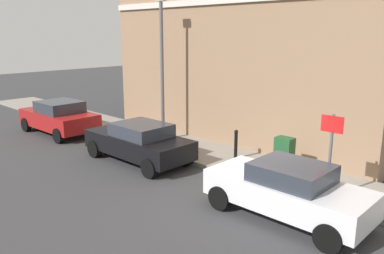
{
  "coord_description": "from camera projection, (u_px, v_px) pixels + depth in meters",
  "views": [
    {
      "loc": [
        -8.47,
        -5.54,
        4.46
      ],
      "look_at": [
        1.27,
        3.81,
        1.2
      ],
      "focal_mm": 36.38,
      "sensor_mm": 36.0,
      "label": 1
    }
  ],
  "objects": [
    {
      "name": "ground",
      "position": [
        260.0,
        199.0,
        10.72
      ],
      "size": [
        80.0,
        80.0,
        0.0
      ],
      "primitive_type": "plane",
      "color": "#38383A"
    },
    {
      "name": "sidewalk",
      "position": [
        166.0,
        142.0,
        16.13
      ],
      "size": [
        2.43,
        30.0,
        0.15
      ],
      "primitive_type": "cube",
      "color": "gray",
      "rests_on": "ground"
    },
    {
      "name": "corner_building",
      "position": [
        265.0,
        26.0,
        16.85
      ],
      "size": [
        6.27,
        12.46,
        9.52
      ],
      "color": "#937256",
      "rests_on": "ground"
    },
    {
      "name": "car_white",
      "position": [
        288.0,
        190.0,
        9.5
      ],
      "size": [
        1.78,
        4.03,
        1.42
      ],
      "rotation": [
        0.0,
        0.0,
        1.57
      ],
      "color": "silver",
      "rests_on": "ground"
    },
    {
      "name": "car_black",
      "position": [
        139.0,
        142.0,
        13.73
      ],
      "size": [
        1.88,
        4.22,
        1.41
      ],
      "rotation": [
        0.0,
        0.0,
        1.58
      ],
      "color": "black",
      "rests_on": "ground"
    },
    {
      "name": "car_red",
      "position": [
        59.0,
        117.0,
        17.61
      ],
      "size": [
        2.02,
        4.1,
        1.5
      ],
      "rotation": [
        0.0,
        0.0,
        1.59
      ],
      "color": "maroon",
      "rests_on": "ground"
    },
    {
      "name": "utility_cabinet",
      "position": [
        284.0,
        156.0,
        12.25
      ],
      "size": [
        0.46,
        0.61,
        1.15
      ],
      "color": "#1E4C28",
      "rests_on": "sidewalk"
    },
    {
      "name": "bollard_near_cabinet",
      "position": [
        236.0,
        143.0,
        13.65
      ],
      "size": [
        0.14,
        0.14,
        1.04
      ],
      "color": "black",
      "rests_on": "sidewalk"
    },
    {
      "name": "street_sign",
      "position": [
        331.0,
        144.0,
        10.08
      ],
      "size": [
        0.08,
        0.6,
        2.3
      ],
      "color": "#59595B",
      "rests_on": "sidewalk"
    },
    {
      "name": "lamppost",
      "position": [
        162.0,
        63.0,
        15.55
      ],
      "size": [
        0.2,
        0.44,
        5.72
      ],
      "color": "#59595B",
      "rests_on": "sidewalk"
    }
  ]
}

